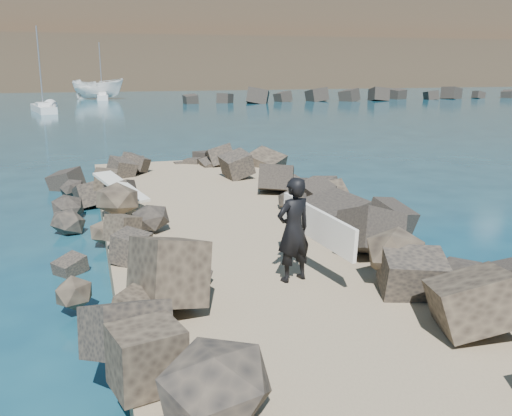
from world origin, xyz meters
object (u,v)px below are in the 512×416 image
object	(u,v)px
surfboard_resting	(121,191)
boat_imported	(98,89)
surfer_with_board	(297,229)
sailboat_b	(102,97)

from	to	relation	value
surfboard_resting	boat_imported	xyz separation A→B (m)	(1.36, 64.43, 0.33)
surfer_with_board	boat_imported	bearing A→B (deg)	91.04
surfboard_resting	boat_imported	world-z (taller)	boat_imported
boat_imported	surfer_with_board	distance (m)	71.02
surfer_with_board	surfboard_resting	bearing A→B (deg)	111.89
boat_imported	surfboard_resting	bearing A→B (deg)	-157.94
surfboard_resting	sailboat_b	distance (m)	63.63
sailboat_b	surfer_with_board	bearing A→B (deg)	-89.32
boat_imported	sailboat_b	size ratio (longest dim) A/B	0.95
surfboard_resting	sailboat_b	bearing A→B (deg)	63.91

